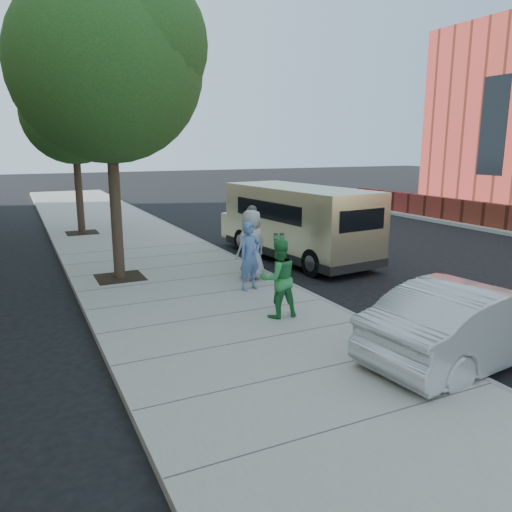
% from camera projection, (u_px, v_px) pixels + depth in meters
% --- Properties ---
extents(ground, '(120.00, 120.00, 0.00)m').
position_uv_depth(ground, '(237.00, 296.00, 11.95)').
color(ground, black).
rests_on(ground, ground).
extents(sidewalk, '(5.00, 60.00, 0.15)m').
position_uv_depth(sidewalk, '(198.00, 298.00, 11.51)').
color(sidewalk, gray).
rests_on(sidewalk, ground).
extents(curb_face, '(0.12, 60.00, 0.16)m').
position_uv_depth(curb_face, '(290.00, 286.00, 12.55)').
color(curb_face, gray).
rests_on(curb_face, ground).
extents(tree_near, '(4.62, 4.60, 7.53)m').
position_uv_depth(tree_near, '(109.00, 59.00, 11.89)').
color(tree_near, black).
rests_on(tree_near, sidewalk).
extents(tree_far, '(3.92, 3.80, 6.49)m').
position_uv_depth(tree_far, '(74.00, 108.00, 18.71)').
color(tree_far, black).
rests_on(tree_far, sidewalk).
extents(parking_meter, '(0.27, 0.18, 1.25)m').
position_uv_depth(parking_meter, '(279.00, 246.00, 12.47)').
color(parking_meter, gray).
rests_on(parking_meter, sidewalk).
extents(van, '(2.63, 6.32, 2.28)m').
position_uv_depth(van, '(296.00, 221.00, 15.60)').
color(van, beige).
rests_on(van, ground).
extents(sedan, '(4.34, 1.97, 1.38)m').
position_uv_depth(sedan, '(474.00, 322.00, 8.18)').
color(sedan, '#B3B7BB').
rests_on(sedan, ground).
extents(person_officer, '(0.67, 0.52, 1.63)m').
position_uv_depth(person_officer, '(250.00, 256.00, 11.81)').
color(person_officer, '#5174AC').
rests_on(person_officer, sidewalk).
extents(person_green_shirt, '(0.80, 0.64, 1.59)m').
position_uv_depth(person_green_shirt, '(279.00, 278.00, 9.89)').
color(person_green_shirt, '#2E8E45').
rests_on(person_green_shirt, sidewalk).
extents(person_gray_shirt, '(0.99, 0.77, 1.80)m').
position_uv_depth(person_gray_shirt, '(251.00, 245.00, 12.69)').
color(person_gray_shirt, '#A2A3A5').
rests_on(person_gray_shirt, sidewalk).
extents(person_striped_polo, '(0.94, 1.12, 1.79)m').
position_uv_depth(person_striped_polo, '(252.00, 238.00, 13.71)').
color(person_striped_polo, gray).
rests_on(person_striped_polo, sidewalk).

